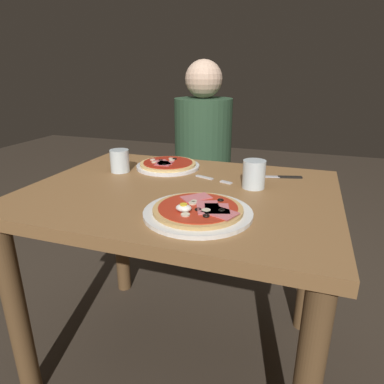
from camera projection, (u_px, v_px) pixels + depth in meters
name	position (u px, v px, depth m)	size (l,w,h in m)	color
ground_plane	(182.00, 355.00, 1.43)	(8.00, 8.00, 0.00)	#382D23
dining_table	(181.00, 222.00, 1.22)	(1.05, 0.80, 0.74)	olive
pizza_foreground	(198.00, 211.00, 0.96)	(0.31, 0.31, 0.05)	white
pizza_across_left	(168.00, 165.00, 1.42)	(0.26, 0.26, 0.03)	white
water_glass_near	(254.00, 176.00, 1.17)	(0.08, 0.08, 0.10)	silver
water_glass_far	(120.00, 162.00, 1.36)	(0.08, 0.08, 0.09)	silver
fork	(211.00, 179.00, 1.28)	(0.15, 0.07, 0.00)	silver
knife	(280.00, 177.00, 1.30)	(0.19, 0.07, 0.01)	silver
diner_person	(203.00, 172.00, 1.99)	(0.32, 0.32, 1.18)	black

